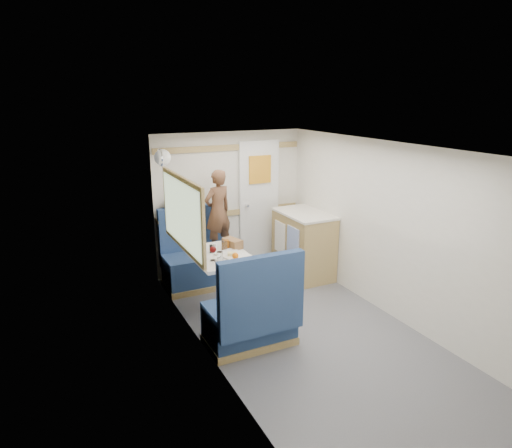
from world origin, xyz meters
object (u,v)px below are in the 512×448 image
orange_fruit (235,256)px  tumbler_right (224,246)px  dinette_table (220,267)px  dome_light (162,158)px  bench_far (197,264)px  pepper_grinder (211,249)px  duffel_bag (186,208)px  tumbler_left (220,257)px  bread_loaf (232,243)px  bench_near (252,319)px  tumbler_mid (197,242)px  beer_glass (226,245)px  galley_counter (303,244)px  salt_grinder (214,248)px  person (218,211)px  wine_glass (213,250)px  cheese_block (232,254)px  tray (232,255)px

orange_fruit → tumbler_right: 0.37m
dinette_table → dome_light: (-0.39, 0.85, 1.18)m
bench_far → pepper_grinder: 0.91m
duffel_bag → tumbler_left: size_ratio=4.51×
tumbler_left → tumbler_right: same height
dome_light → bread_loaf: 1.35m
bench_near → tumbler_mid: 1.31m
orange_fruit → beer_glass: 0.40m
tumbler_left → duffel_bag: bearing=88.4°
galley_counter → salt_grinder: 1.58m
bench_far → beer_glass: bench_far is taller
bench_far → person: (0.30, -0.05, 0.70)m
wine_glass → tumbler_left: (0.06, -0.05, -0.07)m
tumbler_left → tumbler_mid: 0.58m
person → tumbler_left: 1.13m
duffel_bag → tumbler_right: size_ratio=4.51×
bench_far → tumbler_right: size_ratio=9.50×
bench_near → cheese_block: bench_near is taller
wine_glass → bread_loaf: size_ratio=0.67×
tray → wine_glass: bearing=-167.0°
dome_light → person: 1.01m
wine_glass → dinette_table: bearing=49.6°
orange_fruit → wine_glass: (-0.23, 0.09, 0.07)m
bench_near → duffel_bag: size_ratio=2.11×
bench_far → dome_light: dome_light is taller
cheese_block → tumbler_right: bearing=88.8°
dinette_table → person: size_ratio=0.83×
dome_light → person: (0.69, -0.03, -0.75)m
tray → wine_glass: (-0.25, -0.06, 0.11)m
tray → tumbler_right: (-0.01, 0.21, 0.05)m
beer_glass → bread_loaf: bearing=13.2°
duffel_bag → beer_glass: 1.03m
person → tumbler_left: person is taller
beer_glass → bread_loaf: 0.09m
bench_near → pepper_grinder: 1.06m
dome_light → pepper_grinder: 1.28m
tumbler_left → tumbler_right: bearing=60.4°
bread_loaf → salt_grinder: bearing=-169.8°
cheese_block → wine_glass: bearing=-174.6°
duffel_bag → person: bearing=-27.3°
duffel_bag → tumbler_right: 1.06m
bench_far → duffel_bag: size_ratio=2.11×
duffel_bag → galley_counter: bearing=-6.7°
galley_counter → orange_fruit: 1.64m
pepper_grinder → tray: bearing=-46.3°
bench_far → tumbler_left: 1.19m
cheese_block → bread_loaf: (0.13, 0.30, 0.02)m
bench_near → salt_grinder: (-0.02, 0.98, 0.47)m
orange_fruit → tumbler_left: 0.17m
tray → galley_counter: bearing=25.9°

